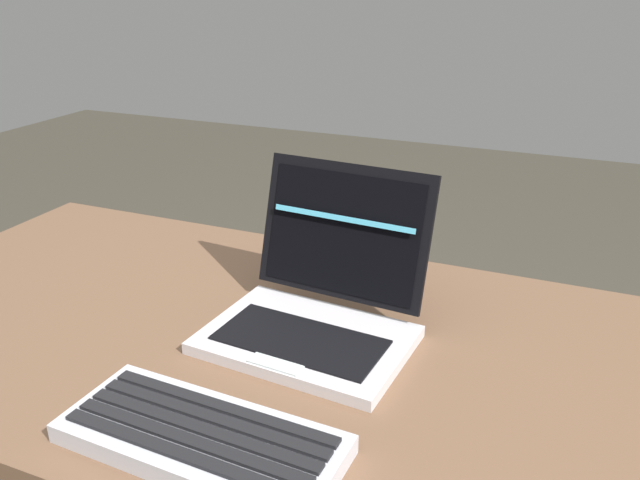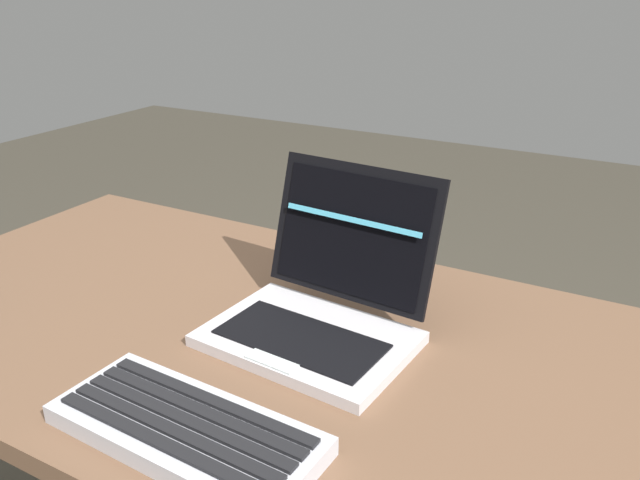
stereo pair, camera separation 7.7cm
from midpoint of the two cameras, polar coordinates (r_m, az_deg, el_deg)
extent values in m
cube|color=brown|center=(0.88, 0.81, -9.84)|extent=(1.37, 0.64, 0.03)
cylinder|color=black|center=(1.58, -15.15, -10.48)|extent=(0.06, 0.06, 0.72)
cube|color=silver|center=(0.86, 1.42, -8.91)|extent=(0.28, 0.21, 0.02)
cube|color=black|center=(0.84, 0.92, -8.79)|extent=(0.22, 0.12, 0.00)
cube|color=silver|center=(0.80, -1.36, -10.63)|extent=(0.07, 0.03, 0.00)
cube|color=black|center=(0.90, 5.42, 0.64)|extent=(0.25, 0.08, 0.18)
cube|color=black|center=(0.89, 5.27, 0.46)|extent=(0.23, 0.07, 0.16)
cube|color=#59CCF2|center=(0.89, 5.30, 1.76)|extent=(0.21, 0.02, 0.01)
cube|color=silver|center=(0.72, -8.62, -16.36)|extent=(0.31, 0.14, 0.02)
cube|color=black|center=(0.68, -10.88, -17.19)|extent=(0.28, 0.03, 0.00)
cube|color=black|center=(0.70, -9.76, -16.34)|extent=(0.28, 0.03, 0.00)
cube|color=black|center=(0.71, -8.68, -15.52)|extent=(0.28, 0.03, 0.00)
cube|color=black|center=(0.72, -7.65, -14.73)|extent=(0.28, 0.03, 0.00)
cube|color=black|center=(0.73, -6.66, -13.95)|extent=(0.28, 0.03, 0.00)
camera|label=1|loc=(0.04, -87.14, 1.21)|focal=36.19mm
camera|label=2|loc=(0.04, 92.86, -1.21)|focal=36.19mm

